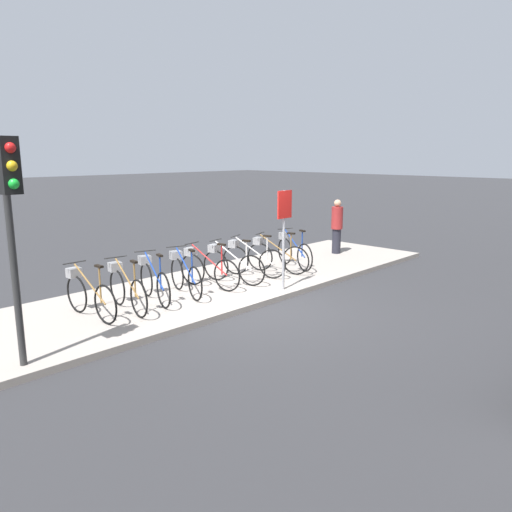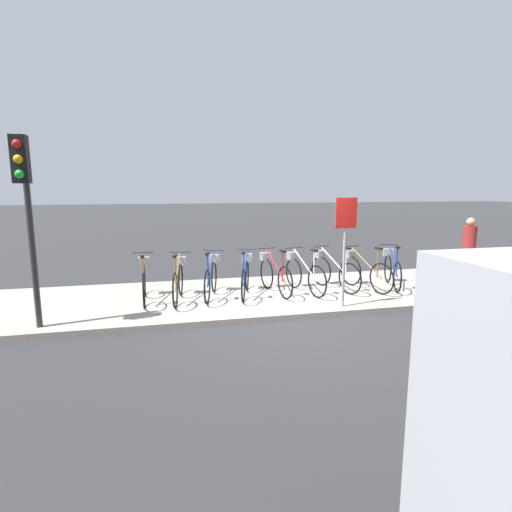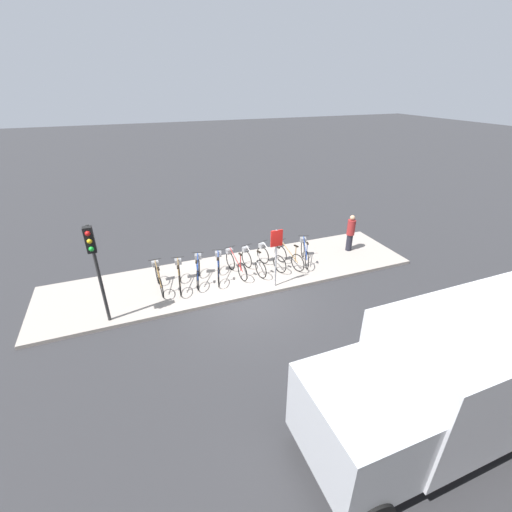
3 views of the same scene
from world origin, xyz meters
name	(u,v)px [view 2 (image 2 of 3)]	position (x,y,z in m)	size (l,w,h in m)	color
ground_plane	(297,320)	(0.00, 0.00, 0.00)	(120.00, 120.00, 0.00)	#2D2D30
sidewalk	(273,295)	(0.00, 1.69, 0.06)	(14.21, 3.38, 0.12)	#9E9389
parked_bicycle_0	(144,280)	(-2.87, 1.65, 0.58)	(0.46, 1.73, 1.06)	black
parked_bicycle_1	(178,279)	(-2.16, 1.53, 0.58)	(0.46, 1.71, 1.06)	black
parked_bicycle_2	(211,276)	(-1.43, 1.66, 0.58)	(0.60, 1.68, 1.06)	black
parked_bicycle_3	(246,275)	(-0.67, 1.60, 0.58)	(0.62, 1.67, 1.06)	black
parked_bicycle_4	(274,273)	(0.00, 1.67, 0.58)	(0.46, 1.71, 1.06)	black
parked_bicycle_5	(303,272)	(0.68, 1.60, 0.58)	(0.54, 1.69, 1.06)	black
parked_bicycle_6	(332,270)	(1.46, 1.69, 0.58)	(0.66, 1.65, 1.06)	black
parked_bicycle_7	(363,270)	(2.17, 1.54, 0.58)	(0.63, 1.66, 1.06)	black
parked_bicycle_8	(392,268)	(2.97, 1.59, 0.58)	(0.68, 1.64, 1.06)	black
pedestrian	(468,247)	(5.33, 1.83, 0.97)	(0.34, 0.34, 1.63)	#23232D
traffic_light	(25,192)	(-4.59, 0.23, 2.44)	(0.24, 0.40, 3.21)	#2D2D2D
sign_post	(345,233)	(1.08, 0.29, 1.62)	(0.44, 0.07, 2.20)	#99999E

